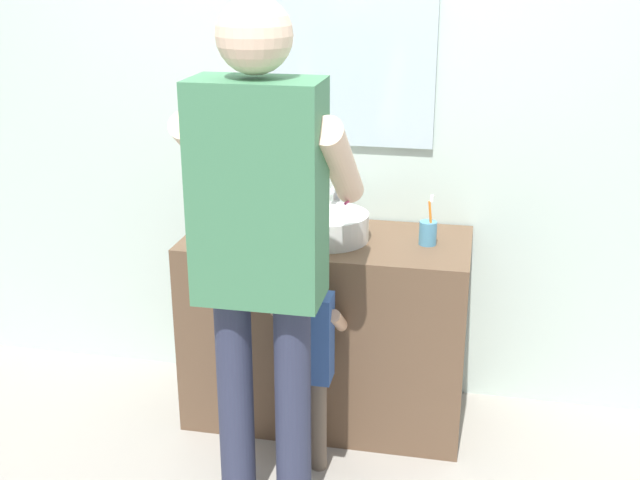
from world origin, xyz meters
name	(u,v)px	position (x,y,z in m)	size (l,w,h in m)	color
ground_plane	(313,450)	(0.00, 0.00, 0.00)	(14.00, 14.00, 0.00)	#9E998E
back_wall	(342,92)	(0.00, 0.62, 1.35)	(4.40, 0.10, 2.70)	silver
vanity_cabinet	(327,328)	(0.00, 0.30, 0.41)	(1.16, 0.54, 0.81)	brown
sink_basin	(326,226)	(0.00, 0.28, 0.87)	(0.34, 0.34, 0.11)	silver
faucet	(336,205)	(0.00, 0.49, 0.89)	(0.18, 0.14, 0.18)	#B7BABF
toothbrush_cup	(428,232)	(0.41, 0.30, 0.86)	(0.07, 0.07, 0.21)	#4C8EB2
soap_bottle	(244,214)	(-0.36, 0.33, 0.88)	(0.06, 0.06, 0.16)	gold
child_toddler	(307,349)	(0.00, -0.10, 0.51)	(0.26, 0.26, 0.86)	#6B5B4C
adult_parent	(261,225)	(-0.09, -0.35, 1.08)	(0.55, 0.58, 1.79)	#2D334C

